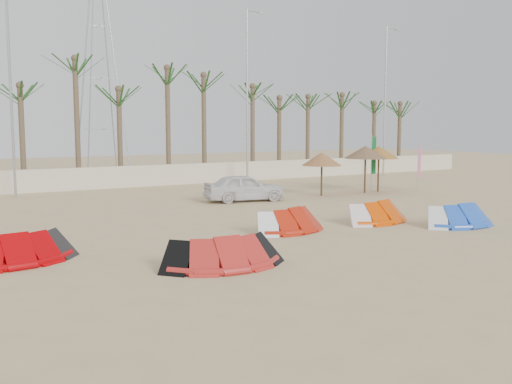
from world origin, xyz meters
TOP-DOWN VIEW (x-y plane):
  - ground at (0.00, 0.00)m, footprint 120.00×120.00m
  - boundary_wall at (0.00, 22.00)m, footprint 60.00×0.30m
  - palm_line at (0.67, 23.50)m, footprint 52.00×4.00m
  - lamp_b at (-5.96, 20.00)m, footprint 1.25×0.14m
  - lamp_c at (8.04, 20.00)m, footprint 1.25×0.14m
  - lamp_d at (20.04, 20.00)m, footprint 1.25×0.14m
  - pylon at (1.00, 28.00)m, footprint 3.00×3.00m
  - kite_red_left at (-8.50, 4.95)m, footprint 3.50×1.89m
  - kite_red_mid at (-3.88, 1.62)m, footprint 3.38×1.79m
  - kite_red_right at (0.65, 4.97)m, footprint 3.39×2.18m
  - kite_orange at (4.67, 4.86)m, footprint 3.57×2.29m
  - kite_blue at (6.62, 2.53)m, footprint 3.11×1.62m
  - parasol_left at (8.08, 12.40)m, footprint 2.16×2.16m
  - parasol_mid at (10.95, 12.16)m, footprint 2.35×2.35m
  - parasol_right at (11.98, 12.19)m, footprint 2.22×2.22m
  - flag_pink at (14.20, 11.15)m, footprint 0.44×0.18m
  - flag_green at (12.12, 12.75)m, footprint 0.45×0.10m
  - car at (3.40, 12.58)m, footprint 4.21×2.37m

SIDE VIEW (x-z plane):
  - ground at x=0.00m, z-range 0.00..0.00m
  - pylon at x=1.00m, z-range -7.00..7.00m
  - kite_blue at x=6.62m, z-range -0.03..0.87m
  - kite_red_right at x=0.65m, z-range -0.03..0.87m
  - kite_orange at x=4.67m, z-range -0.03..0.87m
  - kite_red_mid at x=-3.88m, z-range -0.03..0.87m
  - kite_red_left at x=-8.50m, z-range -0.03..0.87m
  - boundary_wall at x=0.00m, z-range 0.00..1.30m
  - car at x=3.40m, z-range 0.00..1.35m
  - flag_pink at x=14.20m, z-range 0.25..2.89m
  - flag_green at x=12.12m, z-range 0.30..3.57m
  - parasol_left at x=8.08m, z-range 0.80..3.12m
  - parasol_right at x=11.98m, z-range 0.94..3.53m
  - parasol_mid at x=10.95m, z-range 0.95..3.58m
  - lamp_b at x=-5.96m, z-range 0.27..11.27m
  - lamp_c at x=8.04m, z-range 0.27..11.27m
  - lamp_d at x=20.04m, z-range 0.27..11.27m
  - palm_line at x=0.67m, z-range 2.59..10.29m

